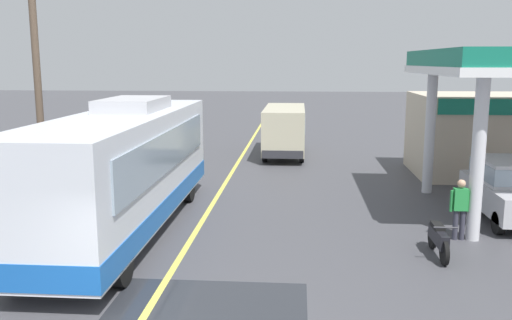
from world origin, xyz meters
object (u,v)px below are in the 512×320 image
Objects in this scene: minibus_opposing_lane at (285,127)px; motorcycle_parked_forecourt at (438,239)px; car_at_pump at (507,186)px; pedestrian_near_pump at (460,206)px; coach_bus_main at (125,171)px.

motorcycle_parked_forecourt is (4.20, -14.46, -1.03)m from minibus_opposing_lane.
pedestrian_near_pump is at bearing -132.82° from car_at_pump.
motorcycle_parked_forecourt is at bearing -123.05° from pedestrian_near_pump.
minibus_opposing_lane is (4.13, 12.97, -0.25)m from coach_bus_main.
car_at_pump reaches higher than pedestrian_near_pump.
car_at_pump is (11.18, 1.99, -0.71)m from coach_bus_main.
coach_bus_main is 6.13× the size of motorcycle_parked_forecourt.
motorcycle_parked_forecourt is (8.33, -1.49, -1.28)m from coach_bus_main.
minibus_opposing_lane is at bearing 122.70° from car_at_pump.
minibus_opposing_lane is 3.41× the size of motorcycle_parked_forecourt.
minibus_opposing_lane is at bearing 72.34° from coach_bus_main.
minibus_opposing_lane is 15.09m from motorcycle_parked_forecourt.
minibus_opposing_lane is 14.09m from pedestrian_near_pump.
pedestrian_near_pump is (5.06, -13.14, -0.54)m from minibus_opposing_lane.
pedestrian_near_pump is at bearing 56.95° from motorcycle_parked_forecourt.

